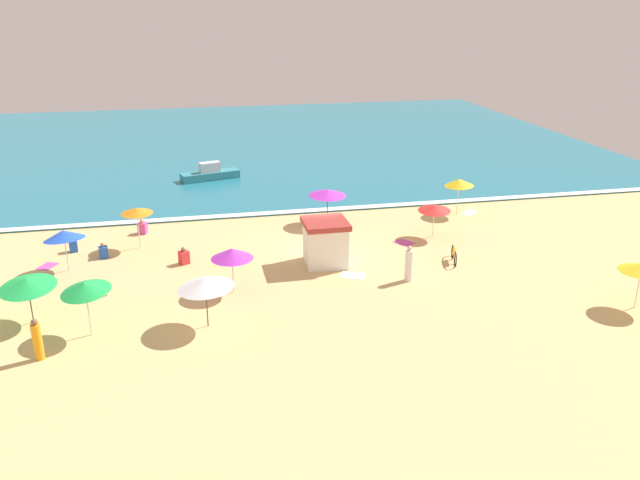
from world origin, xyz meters
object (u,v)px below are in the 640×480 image
object	(u,v)px
beach_umbrella_7	(205,283)
small_boat_0	(210,174)
beach_umbrella_0	(64,235)
beachgoer_2	(103,252)
beachgoer_3	(37,340)
beachgoer_0	(184,257)
beachgoer_1	(73,245)
beach_umbrella_1	(137,211)
lifeguard_cabana	(325,242)
beach_umbrella_6	(85,287)
beach_umbrella_3	(327,193)
beachgoer_4	(142,227)
beach_umbrella_8	(27,283)
beach_umbrella_9	(459,182)
beach_umbrella_2	(232,254)
beach_umbrella_5	(434,208)
beachgoer_5	(409,265)
parked_bicycle	(454,255)

from	to	relation	value
beach_umbrella_7	small_boat_0	distance (m)	22.95
beach_umbrella_0	beachgoer_2	world-z (taller)	beach_umbrella_0
beachgoer_3	beach_umbrella_0	bearing A→B (deg)	91.55
beachgoer_0	beachgoer_1	bearing A→B (deg)	152.80
beach_umbrella_1	small_boat_0	bearing A→B (deg)	71.64
lifeguard_cabana	beach_umbrella_6	xyz separation A→B (m)	(-10.64, -5.30, 0.93)
beachgoer_2	beachgoer_3	world-z (taller)	beachgoer_3
beach_umbrella_3	beachgoer_4	size ratio (longest dim) A/B	3.38
beach_umbrella_8	beachgoer_3	xyz separation A→B (m)	(0.82, -3.09, -1.00)
beach_umbrella_0	beach_umbrella_9	world-z (taller)	beach_umbrella_9
beach_umbrella_8	beachgoer_2	size ratio (longest dim) A/B	3.53
beach_umbrella_2	beach_umbrella_3	bearing A→B (deg)	53.64
beach_umbrella_3	beachgoer_2	bearing A→B (deg)	-166.90
beach_umbrella_6	beach_umbrella_9	xyz separation A→B (m)	(20.35, 11.43, -0.06)
beachgoer_2	small_boat_0	size ratio (longest dim) A/B	0.18
beach_umbrella_3	small_boat_0	size ratio (longest dim) A/B	0.68
beach_umbrella_8	beach_umbrella_9	distance (m)	24.84
beach_umbrella_0	beach_umbrella_9	distance (m)	22.65
beachgoer_2	beach_umbrella_7	bearing A→B (deg)	-60.44
beach_umbrella_6	small_boat_0	bearing A→B (deg)	75.69
beach_umbrella_1	beach_umbrella_5	distance (m)	16.04
beach_umbrella_5	beach_umbrella_9	bearing A→B (deg)	50.23
beach_umbrella_0	beach_umbrella_8	size ratio (longest dim) A/B	0.95
beachgoer_3	beachgoer_4	world-z (taller)	beachgoer_3
beach_umbrella_9	lifeguard_cabana	bearing A→B (deg)	-147.70
beachgoer_3	beachgoer_5	distance (m)	16.15
parked_bicycle	small_boat_0	bearing A→B (deg)	121.39
beach_umbrella_2	beachgoer_2	distance (m)	8.49
beach_umbrella_9	beachgoer_1	world-z (taller)	beach_umbrella_9
parked_bicycle	beach_umbrella_1	bearing A→B (deg)	161.23
beach_umbrella_3	beachgoer_3	xyz separation A→B (m)	(-13.73, -12.85, -1.13)
beachgoer_5	small_boat_0	world-z (taller)	beachgoer_5
beach_umbrella_0	small_boat_0	world-z (taller)	beach_umbrella_0
beach_umbrella_3	beachgoer_4	bearing A→B (deg)	177.46
beach_umbrella_0	small_boat_0	xyz separation A→B (m)	(7.65, 15.67, -1.36)
beach_umbrella_0	beachgoer_2	bearing A→B (deg)	43.71
parked_bicycle	beachgoer_1	distance (m)	19.83
beach_umbrella_6	beach_umbrella_3	bearing A→B (deg)	43.17
beach_umbrella_3	beach_umbrella_6	world-z (taller)	beach_umbrella_6
beach_umbrella_6	beachgoer_2	bearing A→B (deg)	92.39
beach_umbrella_3	beach_umbrella_8	bearing A→B (deg)	-146.13
lifeguard_cabana	small_boat_0	world-z (taller)	lifeguard_cabana
beach_umbrella_5	beach_umbrella_1	bearing A→B (deg)	174.11
lifeguard_cabana	parked_bicycle	size ratio (longest dim) A/B	1.29
parked_bicycle	beachgoer_4	xyz separation A→B (m)	(-15.62, 7.63, -0.01)
beachgoer_4	beach_umbrella_7	bearing A→B (deg)	-75.50
beachgoer_2	small_boat_0	world-z (taller)	small_boat_0
beach_umbrella_2	beach_umbrella_7	size ratio (longest dim) A/B	0.88
beachgoer_2	beach_umbrella_9	bearing A→B (deg)	8.21
beach_umbrella_9	beachgoer_3	bearing A→B (deg)	-149.51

